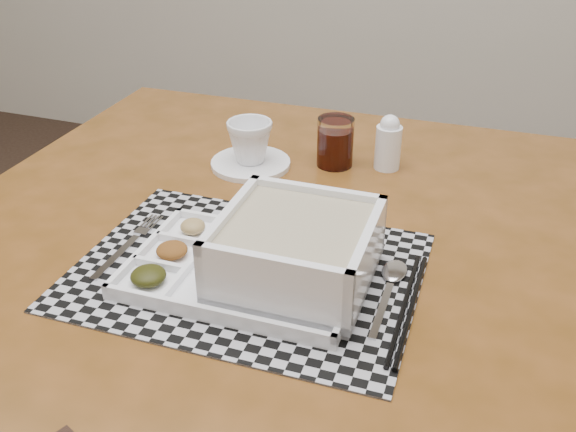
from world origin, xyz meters
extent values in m
cube|color=#51310E|center=(0.82, 0.55, 0.80)|extent=(1.12, 1.12, 0.04)
cylinder|color=#51310E|center=(0.32, 1.03, 0.39)|extent=(0.05, 0.05, 0.78)
cylinder|color=#51310E|center=(1.30, 1.05, 0.39)|extent=(0.05, 0.05, 0.78)
cube|color=#51310E|center=(0.81, 1.02, 0.73)|extent=(0.94, 0.05, 0.09)
cube|color=#51310E|center=(0.35, 0.54, 0.73)|extent=(0.05, 0.94, 0.09)
cube|color=#A5A5AD|center=(0.82, 0.44, 0.82)|extent=(0.49, 0.37, 0.00)
cube|color=white|center=(0.82, 0.42, 0.83)|extent=(0.32, 0.23, 0.01)
cube|color=white|center=(0.82, 0.53, 0.84)|extent=(0.32, 0.01, 0.01)
cube|color=white|center=(0.83, 0.32, 0.84)|extent=(0.32, 0.01, 0.01)
cube|color=white|center=(0.67, 0.42, 0.84)|extent=(0.01, 0.22, 0.01)
cube|color=white|center=(0.98, 0.43, 0.84)|extent=(0.01, 0.22, 0.01)
cube|color=white|center=(0.75, 0.42, 0.84)|extent=(0.01, 0.20, 0.01)
cube|color=white|center=(0.71, 0.39, 0.84)|extent=(0.08, 0.01, 0.01)
cube|color=white|center=(0.71, 0.45, 0.84)|extent=(0.08, 0.01, 0.01)
ellipsoid|color=black|center=(0.71, 0.35, 0.85)|extent=(0.05, 0.05, 0.02)
ellipsoid|color=#48290C|center=(0.71, 0.42, 0.84)|extent=(0.05, 0.05, 0.02)
ellipsoid|color=olive|center=(0.71, 0.49, 0.85)|extent=(0.04, 0.04, 0.02)
cube|color=white|center=(0.89, 0.43, 0.84)|extent=(0.21, 0.21, 0.01)
cube|color=white|center=(0.89, 0.53, 0.88)|extent=(0.20, 0.02, 0.09)
cube|color=white|center=(0.90, 0.34, 0.88)|extent=(0.20, 0.02, 0.09)
cube|color=white|center=(0.80, 0.43, 0.88)|extent=(0.02, 0.20, 0.09)
cube|color=white|center=(0.99, 0.44, 0.88)|extent=(0.02, 0.20, 0.09)
cube|color=#B9B08A|center=(0.89, 0.43, 0.88)|extent=(0.18, 0.18, 0.08)
cube|color=#B9B9C0|center=(0.63, 0.40, 0.83)|extent=(0.01, 0.12, 0.00)
cube|color=#B9B9C0|center=(0.63, 0.48, 0.83)|extent=(0.02, 0.02, 0.00)
cube|color=#B9B9C0|center=(0.62, 0.51, 0.83)|extent=(0.00, 0.04, 0.00)
cube|color=#B9B9C0|center=(0.62, 0.51, 0.83)|extent=(0.00, 0.04, 0.00)
cube|color=#B9B9C0|center=(0.63, 0.51, 0.83)|extent=(0.00, 0.04, 0.00)
cube|color=#B9B9C0|center=(0.63, 0.51, 0.83)|extent=(0.00, 0.04, 0.00)
cube|color=#B9B9C0|center=(1.02, 0.41, 0.83)|extent=(0.01, 0.12, 0.00)
ellipsoid|color=#B9B9C0|center=(1.02, 0.50, 0.83)|extent=(0.04, 0.06, 0.01)
cylinder|color=black|center=(1.05, 0.43, 0.83)|extent=(0.01, 0.24, 0.01)
cylinder|color=black|center=(1.06, 0.43, 0.83)|extent=(0.01, 0.24, 0.01)
cylinder|color=white|center=(0.69, 0.76, 0.83)|extent=(0.15, 0.15, 0.01)
imported|color=white|center=(0.69, 0.76, 0.87)|extent=(0.09, 0.09, 0.08)
cylinder|color=white|center=(0.84, 0.82, 0.87)|extent=(0.07, 0.07, 0.09)
cylinder|color=#3C0B04|center=(0.84, 0.82, 0.86)|extent=(0.06, 0.06, 0.07)
cylinder|color=white|center=(0.93, 0.84, 0.86)|extent=(0.05, 0.05, 0.08)
sphere|color=white|center=(0.93, 0.84, 0.91)|extent=(0.04, 0.04, 0.04)
camera|label=1|loc=(1.13, -0.25, 1.35)|focal=40.00mm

